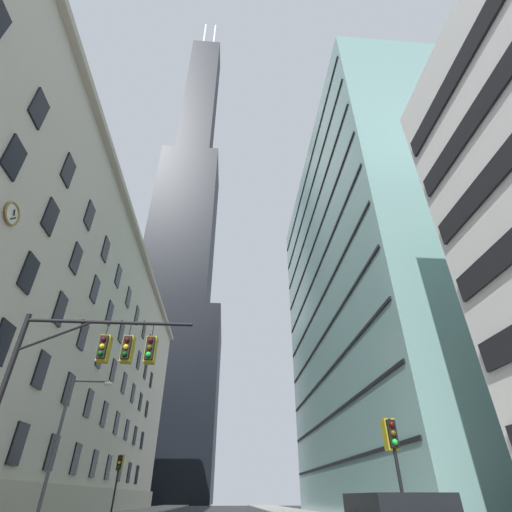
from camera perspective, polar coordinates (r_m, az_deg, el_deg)
station_building at (r=46.18m, az=-31.14°, el=-11.98°), size 17.90×67.15×28.88m
dark_skyscraper at (r=124.69m, az=-11.67°, el=-1.72°), size 29.45×29.45×222.91m
glass_office_midrise at (r=47.14m, az=18.53°, el=-5.94°), size 15.54×37.50×43.04m
traffic_signal_mast at (r=16.00m, az=-24.06°, el=-15.13°), size 6.72×0.63×7.44m
traffic_light_near_right at (r=15.50m, az=20.08°, el=-25.02°), size 0.40×0.63×3.67m
traffic_light_far_left at (r=32.78m, az=-20.18°, el=-27.99°), size 0.40×0.63×3.91m
street_lamppost at (r=25.47m, az=-27.04°, el=-22.77°), size 2.50×0.32×7.28m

